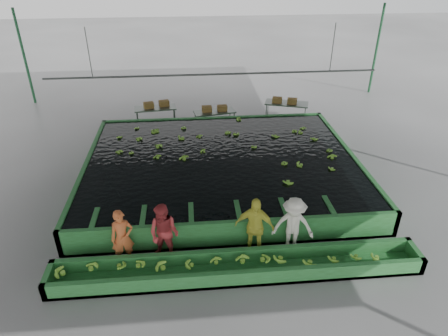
{
  "coord_description": "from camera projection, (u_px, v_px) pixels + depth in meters",
  "views": [
    {
      "loc": [
        -1.13,
        -11.52,
        7.83
      ],
      "look_at": [
        0.0,
        0.5,
        1.0
      ],
      "focal_mm": 32.0,
      "sensor_mm": 36.0,
      "label": 1
    }
  ],
  "objects": [
    {
      "name": "ground",
      "position": [
        225.0,
        200.0,
        13.93
      ],
      "size": [
        80.0,
        80.0,
        0.0
      ],
      "primitive_type": "plane",
      "color": "slate",
      "rests_on": "ground"
    },
    {
      "name": "shed_roof",
      "position": [
        226.0,
        56.0,
        11.47
      ],
      "size": [
        20.0,
        22.0,
        0.04
      ],
      "primitive_type": "cube",
      "color": "#929399",
      "rests_on": "shed_posts"
    },
    {
      "name": "shed_posts",
      "position": [
        225.0,
        135.0,
        12.7
      ],
      "size": [
        20.0,
        22.0,
        5.0
      ],
      "primitive_type": null,
      "color": "#26653A",
      "rests_on": "ground"
    },
    {
      "name": "flotation_tank",
      "position": [
        222.0,
        168.0,
        15.01
      ],
      "size": [
        10.0,
        8.0,
        0.9
      ],
      "primitive_type": null,
      "color": "#2A7333",
      "rests_on": "ground"
    },
    {
      "name": "tank_water",
      "position": [
        221.0,
        158.0,
        14.81
      ],
      "size": [
        9.7,
        7.7,
        0.0
      ],
      "primitive_type": "cube",
      "color": "black",
      "rests_on": "flotation_tank"
    },
    {
      "name": "sorting_trough",
      "position": [
        238.0,
        267.0,
        10.69
      ],
      "size": [
        10.0,
        1.0,
        0.5
      ],
      "primitive_type": null,
      "color": "#2A7333",
      "rests_on": "ground"
    },
    {
      "name": "cableway_rail",
      "position": [
        214.0,
        74.0,
        16.78
      ],
      "size": [
        0.08,
        0.08,
        14.0
      ],
      "primitive_type": "cylinder",
      "color": "#59605B",
      "rests_on": "shed_roof"
    },
    {
      "name": "rail_hanger_left",
      "position": [
        89.0,
        53.0,
        15.89
      ],
      "size": [
        0.04,
        0.04,
        2.0
      ],
      "primitive_type": "cylinder",
      "color": "#59605B",
      "rests_on": "shed_roof"
    },
    {
      "name": "rail_hanger_right",
      "position": [
        333.0,
        48.0,
        16.7
      ],
      "size": [
        0.04,
        0.04,
        2.0
      ],
      "primitive_type": "cylinder",
      "color": "#59605B",
      "rests_on": "shed_roof"
    },
    {
      "name": "worker_a",
      "position": [
        122.0,
        238.0,
        10.84
      ],
      "size": [
        0.7,
        0.55,
        1.7
      ],
      "primitive_type": "imported",
      "rotation": [
        0.0,
        0.0,
        0.25
      ],
      "color": "#D66431",
      "rests_on": "ground"
    },
    {
      "name": "worker_b",
      "position": [
        164.0,
        233.0,
        10.9
      ],
      "size": [
        1.08,
        0.97,
        1.81
      ],
      "primitive_type": "imported",
      "rotation": [
        0.0,
        0.0,
        -0.4
      ],
      "color": "#AE3235",
      "rests_on": "ground"
    },
    {
      "name": "worker_c",
      "position": [
        254.0,
        227.0,
        11.08
      ],
      "size": [
        1.19,
        0.75,
        1.88
      ],
      "primitive_type": "imported",
      "rotation": [
        0.0,
        0.0,
        -0.28
      ],
      "color": "#D7D743",
      "rests_on": "ground"
    },
    {
      "name": "worker_d",
      "position": [
        293.0,
        226.0,
        11.19
      ],
      "size": [
        1.29,
        0.93,
        1.8
      ],
      "primitive_type": "imported",
      "rotation": [
        0.0,
        0.0,
        -0.24
      ],
      "color": "silver",
      "rests_on": "ground"
    },
    {
      "name": "packing_table_left",
      "position": [
        156.0,
        116.0,
        19.46
      ],
      "size": [
        2.05,
        0.99,
        0.9
      ],
      "primitive_type": null,
      "rotation": [
        0.0,
        0.0,
        0.1
      ],
      "color": "#59605B",
      "rests_on": "ground"
    },
    {
      "name": "packing_table_mid",
      "position": [
        215.0,
        120.0,
        19.08
      ],
      "size": [
        2.04,
        1.13,
        0.88
      ],
      "primitive_type": null,
      "rotation": [
        0.0,
        0.0,
        0.19
      ],
      "color": "#59605B",
      "rests_on": "ground"
    },
    {
      "name": "packing_table_right",
      "position": [
        286.0,
        112.0,
        19.9
      ],
      "size": [
        2.25,
        1.45,
        0.95
      ],
      "primitive_type": null,
      "rotation": [
        0.0,
        0.0,
        -0.32
      ],
      "color": "#59605B",
      "rests_on": "ground"
    },
    {
      "name": "box_stack_left",
      "position": [
        157.0,
        107.0,
        19.32
      ],
      "size": [
        1.26,
        0.63,
        0.26
      ],
      "primitive_type": null,
      "rotation": [
        0.0,
        0.0,
        0.26
      ],
      "color": "brown",
      "rests_on": "packing_table_left"
    },
    {
      "name": "box_stack_mid",
      "position": [
        215.0,
        111.0,
        18.89
      ],
      "size": [
        1.2,
        0.39,
        0.26
      ],
      "primitive_type": null,
      "rotation": [
        0.0,
        0.0,
        0.05
      ],
      "color": "brown",
      "rests_on": "packing_table_mid"
    },
    {
      "name": "box_stack_right",
      "position": [
        284.0,
        103.0,
        19.62
      ],
      "size": [
        1.24,
        0.68,
        0.26
      ],
      "primitive_type": null,
      "rotation": [
        0.0,
        0.0,
        -0.31
      ],
      "color": "brown",
      "rests_on": "packing_table_right"
    },
    {
      "name": "floating_bananas",
      "position": [
        220.0,
        149.0,
        15.5
      ],
      "size": [
        8.25,
        5.63,
        0.11
      ],
      "primitive_type": null,
      "color": "#78C035",
      "rests_on": "tank_water"
    },
    {
      "name": "trough_bananas",
      "position": [
        238.0,
        263.0,
        10.61
      ],
      "size": [
        9.41,
        0.63,
        0.13
      ],
      "primitive_type": null,
      "color": "#78C035",
      "rests_on": "sorting_trough"
    }
  ]
}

